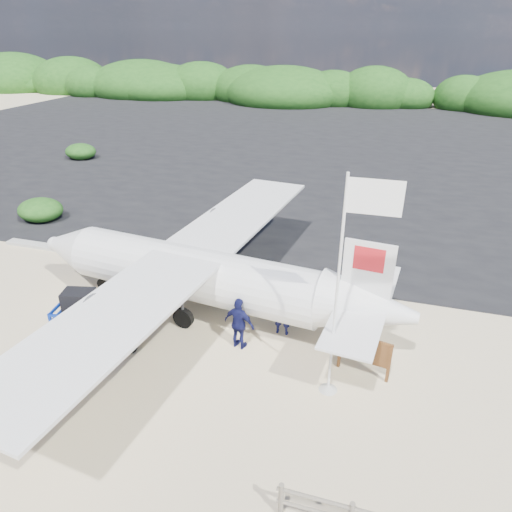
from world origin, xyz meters
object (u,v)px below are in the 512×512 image
(flagpole, at_px, (328,389))
(crew_a, at_px, (282,311))
(signboard, at_px, (362,374))
(baggage_cart, at_px, (106,337))
(crew_b, at_px, (313,294))
(crew_c, at_px, (239,324))

(flagpole, relative_size, crew_a, 3.69)
(flagpole, distance_m, signboard, 1.35)
(baggage_cart, distance_m, signboard, 8.78)
(baggage_cart, height_order, crew_a, crew_a)
(baggage_cart, relative_size, crew_b, 1.71)
(crew_a, relative_size, crew_c, 0.96)
(flagpole, relative_size, crew_b, 3.59)
(baggage_cart, xyz_separation_m, crew_c, (4.67, 0.85, 0.94))
(crew_a, xyz_separation_m, crew_c, (-1.18, -1.18, 0.04))
(flagpole, bearing_deg, crew_a, 130.38)
(crew_a, distance_m, crew_b, 1.63)
(baggage_cart, relative_size, crew_c, 1.69)
(crew_b, distance_m, crew_c, 3.27)
(baggage_cart, relative_size, flagpole, 0.48)
(baggage_cart, bearing_deg, crew_c, 1.58)
(flagpole, distance_m, crew_c, 3.52)
(flagpole, xyz_separation_m, signboard, (0.91, 1.00, 0.00))
(crew_c, bearing_deg, crew_b, -114.80)
(flagpole, bearing_deg, crew_c, 159.69)
(crew_a, distance_m, crew_c, 1.67)
(baggage_cart, xyz_separation_m, crew_a, (5.84, 2.03, 0.91))
(signboard, bearing_deg, baggage_cart, -164.85)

